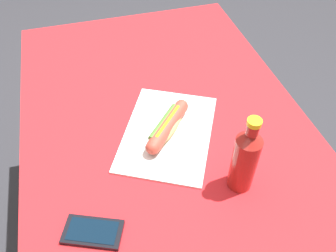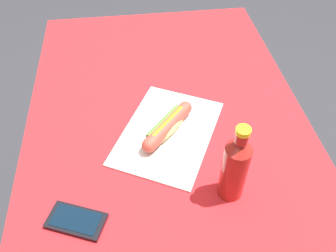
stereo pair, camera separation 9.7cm
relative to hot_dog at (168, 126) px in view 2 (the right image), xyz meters
name	(u,v)px [view 2 (the right image)]	position (x,y,z in m)	size (l,w,h in m)	color
ground_plane	(167,231)	(0.08, -0.01, -0.79)	(6.00, 6.00, 0.00)	#2D2D33
dining_table	(167,144)	(0.08, -0.01, -0.17)	(1.22, 0.83, 0.76)	brown
paper_wrapper	(168,132)	(0.00, 0.00, -0.03)	(0.34, 0.24, 0.01)	silver
hot_dog	(168,126)	(0.00, 0.00, 0.00)	(0.17, 0.16, 0.05)	#DBB26B
cell_phone	(76,221)	(-0.25, 0.24, -0.02)	(0.12, 0.15, 0.01)	black
soda_bottle	(235,167)	(-0.21, -0.13, 0.07)	(0.06, 0.06, 0.23)	maroon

